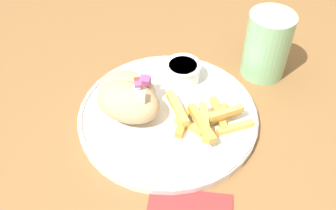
# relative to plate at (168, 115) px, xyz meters

# --- Properties ---
(table) EXTENTS (1.11, 1.11, 0.76)m
(table) POSITION_rel_plate_xyz_m (-0.02, 0.03, -0.10)
(table) COLOR brown
(table) RESTS_ON ground_plane
(plate) EXTENTS (0.31, 0.31, 0.02)m
(plate) POSITION_rel_plate_xyz_m (0.00, 0.00, 0.00)
(plate) COLOR white
(plate) RESTS_ON table
(pita_sandwich_near) EXTENTS (0.13, 0.11, 0.07)m
(pita_sandwich_near) POSITION_rel_plate_xyz_m (-0.06, -0.01, 0.03)
(pita_sandwich_near) COLOR tan
(pita_sandwich_near) RESTS_ON plate
(pita_sandwich_far) EXTENTS (0.12, 0.11, 0.05)m
(pita_sandwich_far) POSITION_rel_plate_xyz_m (-0.07, 0.02, 0.03)
(pita_sandwich_far) COLOR tan
(pita_sandwich_far) RESTS_ON plate
(fries_pile) EXTENTS (0.15, 0.11, 0.03)m
(fries_pile) POSITION_rel_plate_xyz_m (0.06, -0.02, 0.02)
(fries_pile) COLOR gold
(fries_pile) RESTS_ON plate
(sauce_ramekin) EXTENTS (0.07, 0.07, 0.04)m
(sauce_ramekin) POSITION_rel_plate_xyz_m (0.01, 0.09, 0.02)
(sauce_ramekin) COLOR white
(sauce_ramekin) RESTS_ON plate
(water_glass) EXTENTS (0.08, 0.08, 0.13)m
(water_glass) POSITION_rel_plate_xyz_m (0.16, 0.15, 0.05)
(water_glass) COLOR #8CCC93
(water_glass) RESTS_ON table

